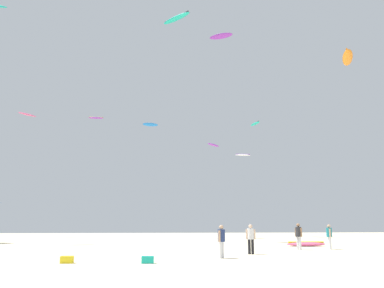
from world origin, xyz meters
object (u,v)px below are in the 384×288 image
object	(u,v)px
gear_bag	(67,260)
kite_aloft_0	(176,18)
person_left	(329,235)
cooler_box	(148,260)
person_foreground	(221,239)
person_right	(299,234)
kite_aloft_7	(221,36)
kite_aloft_2	(243,155)
kite_aloft_5	(348,58)
kite_grounded_near	(306,244)
kite_aloft_1	(150,125)
kite_aloft_3	(255,124)
person_midground	(251,237)
kite_aloft_6	(96,118)
kite_aloft_8	(214,145)
kite_aloft_9	(27,114)

from	to	relation	value
gear_bag	kite_aloft_0	bearing A→B (deg)	74.56
person_left	cooler_box	distance (m)	15.25
person_foreground	person_left	distance (m)	10.81
person_right	cooler_box	distance (m)	13.30
cooler_box	kite_aloft_7	xyz separation A→B (m)	(9.26, 34.14, 27.71)
person_foreground	kite_aloft_0	world-z (taller)	kite_aloft_0
kite_aloft_0	kite_aloft_7	distance (m)	14.53
person_right	kite_aloft_0	distance (m)	27.65
kite_aloft_0	cooler_box	bearing A→B (deg)	-95.98
kite_aloft_2	kite_aloft_5	world-z (taller)	kite_aloft_5
kite_grounded_near	kite_aloft_1	bearing A→B (deg)	117.79
person_right	kite_aloft_0	xyz separation A→B (m)	(-7.84, 13.48, 22.84)
kite_aloft_2	kite_aloft_7	size ratio (longest dim) A/B	0.60
person_right	gear_bag	world-z (taller)	person_right
person_left	kite_aloft_3	bearing A→B (deg)	-85.08
person_midground	kite_grounded_near	xyz separation A→B (m)	(6.16, 7.56, -0.83)
kite_aloft_6	person_midground	bearing A→B (deg)	-66.74
person_left	kite_aloft_3	size ratio (longest dim) A/B	0.66
kite_aloft_0	kite_aloft_5	size ratio (longest dim) A/B	0.88
person_foreground	kite_aloft_2	distance (m)	33.95
kite_aloft_6	kite_aloft_8	distance (m)	18.01
kite_aloft_6	kite_aloft_9	world-z (taller)	kite_aloft_9
person_left	kite_aloft_5	xyz separation A→B (m)	(7.21, 9.51, 17.38)
person_left	kite_aloft_2	size ratio (longest dim) A/B	0.82
kite_grounded_near	kite_aloft_9	bearing A→B (deg)	140.14
kite_aloft_5	gear_bag	bearing A→B (deg)	-142.46
kite_aloft_1	person_foreground	bearing A→B (deg)	-82.84
kite_aloft_2	person_midground	bearing A→B (deg)	-101.74
kite_aloft_6	kite_grounded_near	bearing A→B (deg)	-51.38
gear_bag	kite_aloft_7	size ratio (longest dim) A/B	0.16
kite_grounded_near	cooler_box	bearing A→B (deg)	-134.04
person_right	kite_aloft_9	world-z (taller)	kite_aloft_9
kite_aloft_7	kite_aloft_5	bearing A→B (deg)	-56.76
kite_aloft_7	kite_aloft_9	size ratio (longest dim) A/B	1.31
person_right	kite_aloft_7	distance (m)	37.09
kite_aloft_3	person_right	bearing A→B (deg)	-98.55
person_right	gear_bag	distance (m)	16.08
kite_aloft_0	kite_aloft_9	size ratio (longest dim) A/B	1.38
cooler_box	kite_aloft_8	world-z (taller)	kite_aloft_8
person_right	kite_aloft_2	distance (m)	27.11
kite_aloft_1	kite_aloft_2	world-z (taller)	kite_aloft_1
person_right	kite_grounded_near	bearing A→B (deg)	31.79
person_midground	kite_aloft_8	distance (m)	28.16
kite_aloft_3	kite_aloft_8	size ratio (longest dim) A/B	1.07
person_left	kite_aloft_8	size ratio (longest dim) A/B	0.70
kite_grounded_near	gear_bag	size ratio (longest dim) A/B	5.56
kite_aloft_9	person_foreground	bearing A→B (deg)	-58.64
kite_aloft_2	kite_aloft_3	bearing A→B (deg)	40.80
kite_grounded_near	cooler_box	size ratio (longest dim) A/B	5.56
kite_aloft_7	kite_aloft_3	bearing A→B (deg)	18.08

